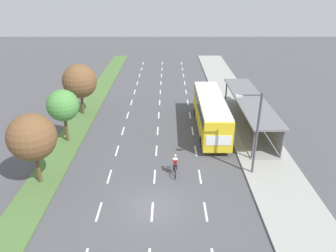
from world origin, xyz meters
The scene contains 13 objects.
ground_plane centered at (0.00, 0.00, 0.00)m, with size 140.00×140.00×0.00m, color #4C4C51.
median_strip centered at (-8.30, 20.00, 0.06)m, with size 2.60×52.00×0.12m, color #4C7038.
sidewalk_right centered at (9.25, 20.00, 0.07)m, with size 4.50×52.00×0.15m, color #9E9E99.
lane_divider_left centered at (-3.50, 17.84, 0.00)m, with size 0.14×46.68×0.01m.
lane_divider_center centered at (0.00, 17.84, 0.00)m, with size 0.14×46.68×0.01m.
lane_divider_right centered at (3.50, 17.84, 0.00)m, with size 0.14×46.68×0.01m.
bus_shelter centered at (9.53, 12.77, 1.86)m, with size 2.90×14.34×2.86m.
bus centered at (5.25, 12.05, 2.07)m, with size 2.54×11.29×3.37m.
cyclist centered at (1.58, 3.93, 0.79)m, with size 0.46×1.82×1.71m.
median_tree_nearest centered at (-8.47, 2.78, 3.80)m, with size 3.39×3.39×5.39m.
median_tree_second centered at (-8.35, 9.42, 3.61)m, with size 2.86×2.86×4.94m.
median_tree_third centered at (-8.51, 16.06, 3.87)m, with size 3.69×3.69×5.61m.
streetlight centered at (7.42, 3.99, 3.89)m, with size 1.91×0.24×6.50m.
Camera 1 is at (1.03, -16.91, 13.76)m, focal length 33.81 mm.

